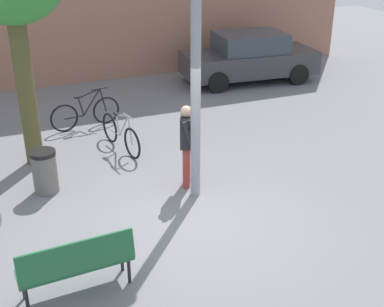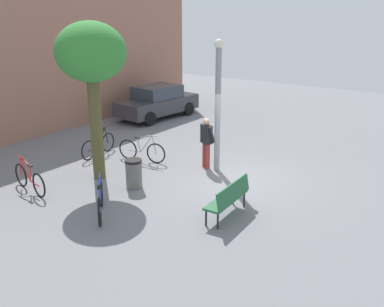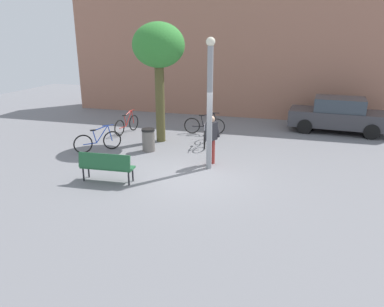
{
  "view_description": "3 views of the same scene",
  "coord_description": "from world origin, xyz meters",
  "px_view_note": "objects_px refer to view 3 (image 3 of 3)",
  "views": [
    {
      "loc": [
        -2.96,
        -7.28,
        4.89
      ],
      "look_at": [
        0.3,
        0.62,
        0.91
      ],
      "focal_mm": 48.21,
      "sensor_mm": 36.0,
      "label": 1
    },
    {
      "loc": [
        -10.59,
        -6.15,
        4.89
      ],
      "look_at": [
        -0.75,
        0.86,
        0.84
      ],
      "focal_mm": 39.7,
      "sensor_mm": 36.0,
      "label": 2
    },
    {
      "loc": [
        3.01,
        -10.37,
        4.2
      ],
      "look_at": [
        -0.02,
        0.17,
        0.63
      ],
      "focal_mm": 34.34,
      "sensor_mm": 36.0,
      "label": 3
    }
  ],
  "objects_px": {
    "lamppost": "(210,101)",
    "bicycle_blue": "(98,141)",
    "person_by_lamppost": "(211,137)",
    "park_bench": "(106,165)",
    "plaza_tree": "(159,48)",
    "bicycle_silver": "(205,136)",
    "parked_car_charcoal": "(338,115)",
    "trash_bin": "(148,140)",
    "bicycle_red": "(127,125)",
    "bicycle_black": "(205,125)"
  },
  "relations": [
    {
      "from": "lamppost",
      "to": "bicycle_blue",
      "type": "height_order",
      "value": "lamppost"
    },
    {
      "from": "person_by_lamppost",
      "to": "bicycle_blue",
      "type": "xyz_separation_m",
      "value": [
        -4.41,
        0.25,
        -0.58
      ]
    },
    {
      "from": "park_bench",
      "to": "plaza_tree",
      "type": "xyz_separation_m",
      "value": [
        -0.03,
        4.63,
        3.14
      ]
    },
    {
      "from": "lamppost",
      "to": "park_bench",
      "type": "xyz_separation_m",
      "value": [
        -2.63,
        -2.02,
        -1.69
      ]
    },
    {
      "from": "bicycle_silver",
      "to": "parked_car_charcoal",
      "type": "bearing_deg",
      "value": 35.01
    },
    {
      "from": "trash_bin",
      "to": "bicycle_red",
      "type": "bearing_deg",
      "value": 131.37
    },
    {
      "from": "plaza_tree",
      "to": "bicycle_silver",
      "type": "xyz_separation_m",
      "value": [
        1.9,
        -0.07,
        -3.3
      ]
    },
    {
      "from": "person_by_lamppost",
      "to": "lamppost",
      "type": "bearing_deg",
      "value": -87.31
    },
    {
      "from": "park_bench",
      "to": "plaza_tree",
      "type": "relative_size",
      "value": 0.35
    },
    {
      "from": "lamppost",
      "to": "parked_car_charcoal",
      "type": "xyz_separation_m",
      "value": [
        4.45,
        6.19,
        -1.46
      ]
    },
    {
      "from": "bicycle_silver",
      "to": "park_bench",
      "type": "bearing_deg",
      "value": -112.21
    },
    {
      "from": "bicycle_blue",
      "to": "bicycle_black",
      "type": "height_order",
      "value": "same"
    },
    {
      "from": "bicycle_red",
      "to": "parked_car_charcoal",
      "type": "height_order",
      "value": "parked_car_charcoal"
    },
    {
      "from": "trash_bin",
      "to": "bicycle_black",
      "type": "bearing_deg",
      "value": 64.88
    },
    {
      "from": "lamppost",
      "to": "bicycle_silver",
      "type": "xyz_separation_m",
      "value": [
        -0.76,
        2.54,
        -1.85
      ]
    },
    {
      "from": "bicycle_black",
      "to": "person_by_lamppost",
      "type": "bearing_deg",
      "value": -72.7
    },
    {
      "from": "bicycle_silver",
      "to": "bicycle_black",
      "type": "xyz_separation_m",
      "value": [
        -0.44,
        1.67,
        0.0
      ]
    },
    {
      "from": "lamppost",
      "to": "bicycle_blue",
      "type": "distance_m",
      "value": 4.85
    },
    {
      "from": "lamppost",
      "to": "parked_car_charcoal",
      "type": "distance_m",
      "value": 7.76
    },
    {
      "from": "park_bench",
      "to": "trash_bin",
      "type": "distance_m",
      "value": 3.21
    },
    {
      "from": "lamppost",
      "to": "person_by_lamppost",
      "type": "xyz_separation_m",
      "value": [
        -0.02,
        0.4,
        -1.27
      ]
    },
    {
      "from": "lamppost",
      "to": "bicycle_silver",
      "type": "relative_size",
      "value": 2.32
    },
    {
      "from": "person_by_lamppost",
      "to": "parked_car_charcoal",
      "type": "distance_m",
      "value": 7.32
    },
    {
      "from": "person_by_lamppost",
      "to": "plaza_tree",
      "type": "xyz_separation_m",
      "value": [
        -2.64,
        2.21,
        2.72
      ]
    },
    {
      "from": "lamppost",
      "to": "trash_bin",
      "type": "xyz_separation_m",
      "value": [
        -2.62,
        1.19,
        -1.8
      ]
    },
    {
      "from": "plaza_tree",
      "to": "bicycle_red",
      "type": "height_order",
      "value": "plaza_tree"
    },
    {
      "from": "lamppost",
      "to": "bicycle_black",
      "type": "height_order",
      "value": "lamppost"
    },
    {
      "from": "bicycle_blue",
      "to": "trash_bin",
      "type": "bearing_deg",
      "value": 16.63
    },
    {
      "from": "plaza_tree",
      "to": "park_bench",
      "type": "bearing_deg",
      "value": -89.57
    },
    {
      "from": "person_by_lamppost",
      "to": "bicycle_black",
      "type": "bearing_deg",
      "value": 107.3
    },
    {
      "from": "lamppost",
      "to": "parked_car_charcoal",
      "type": "bearing_deg",
      "value": 54.31
    },
    {
      "from": "bicycle_silver",
      "to": "bicycle_black",
      "type": "height_order",
      "value": "same"
    },
    {
      "from": "lamppost",
      "to": "plaza_tree",
      "type": "height_order",
      "value": "plaza_tree"
    },
    {
      "from": "bicycle_black",
      "to": "park_bench",
      "type": "bearing_deg",
      "value": -102.84
    },
    {
      "from": "lamppost",
      "to": "plaza_tree",
      "type": "distance_m",
      "value": 4.0
    },
    {
      "from": "person_by_lamppost",
      "to": "parked_car_charcoal",
      "type": "bearing_deg",
      "value": 52.37
    },
    {
      "from": "person_by_lamppost",
      "to": "park_bench",
      "type": "height_order",
      "value": "person_by_lamppost"
    },
    {
      "from": "trash_bin",
      "to": "lamppost",
      "type": "bearing_deg",
      "value": -24.46
    },
    {
      "from": "bicycle_black",
      "to": "bicycle_silver",
      "type": "bearing_deg",
      "value": -75.13
    },
    {
      "from": "parked_car_charcoal",
      "to": "trash_bin",
      "type": "xyz_separation_m",
      "value": [
        -7.07,
        -5.0,
        -0.34
      ]
    },
    {
      "from": "bicycle_black",
      "to": "trash_bin",
      "type": "xyz_separation_m",
      "value": [
        -1.41,
        -3.02,
        0.05
      ]
    },
    {
      "from": "lamppost",
      "to": "bicycle_blue",
      "type": "relative_size",
      "value": 3.14
    },
    {
      "from": "plaza_tree",
      "to": "bicycle_black",
      "type": "bearing_deg",
      "value": 47.71
    },
    {
      "from": "plaza_tree",
      "to": "bicycle_silver",
      "type": "bearing_deg",
      "value": -2.08
    },
    {
      "from": "plaza_tree",
      "to": "parked_car_charcoal",
      "type": "distance_m",
      "value": 8.47
    },
    {
      "from": "bicycle_blue",
      "to": "parked_car_charcoal",
      "type": "xyz_separation_m",
      "value": [
        8.88,
        5.54,
        0.39
      ]
    },
    {
      "from": "person_by_lamppost",
      "to": "trash_bin",
      "type": "xyz_separation_m",
      "value": [
        -2.6,
        0.79,
        -0.53
      ]
    },
    {
      "from": "bicycle_blue",
      "to": "trash_bin",
      "type": "xyz_separation_m",
      "value": [
        1.81,
        0.54,
        0.05
      ]
    },
    {
      "from": "park_bench",
      "to": "parked_car_charcoal",
      "type": "height_order",
      "value": "parked_car_charcoal"
    },
    {
      "from": "person_by_lamppost",
      "to": "bicycle_blue",
      "type": "distance_m",
      "value": 4.46
    }
  ]
}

